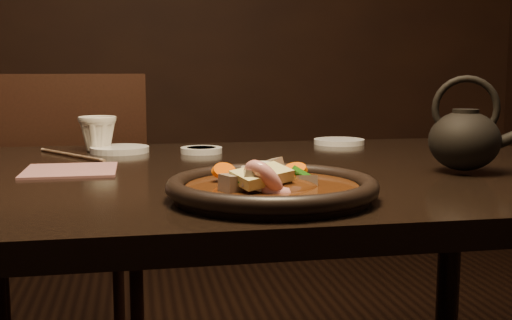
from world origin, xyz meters
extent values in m
cube|color=black|center=(0.00, 0.00, 0.73)|extent=(1.60, 0.90, 0.04)
cylinder|color=black|center=(0.72, 0.37, 0.35)|extent=(0.06, 0.06, 0.71)
cube|color=black|center=(-0.30, 0.72, 0.45)|extent=(0.50, 0.50, 0.04)
cylinder|color=black|center=(-0.16, 0.92, 0.21)|extent=(0.04, 0.04, 0.43)
cylinder|color=black|center=(-0.51, 0.86, 0.21)|extent=(0.04, 0.04, 0.43)
cube|color=black|center=(-0.27, 0.52, 0.69)|extent=(0.41, 0.10, 0.46)
cylinder|color=black|center=(0.10, -0.28, 0.76)|extent=(0.28, 0.28, 0.01)
torus|color=black|center=(0.10, -0.28, 0.77)|extent=(0.30, 0.30, 0.03)
cylinder|color=#3C1C0A|center=(0.10, -0.28, 0.77)|extent=(0.25, 0.25, 0.01)
ellipsoid|color=#3C1C0A|center=(0.10, -0.28, 0.77)|extent=(0.14, 0.13, 0.04)
torus|color=#DB948A|center=(0.09, -0.31, 0.77)|extent=(0.09, 0.09, 0.04)
torus|color=#DB948A|center=(0.08, -0.32, 0.78)|extent=(0.08, 0.08, 0.06)
cube|color=gray|center=(0.03, -0.31, 0.78)|extent=(0.04, 0.04, 0.03)
cube|color=gray|center=(0.12, -0.19, 0.78)|extent=(0.04, 0.04, 0.03)
cube|color=gray|center=(0.10, -0.28, 0.77)|extent=(0.04, 0.04, 0.03)
cube|color=gray|center=(0.06, -0.32, 0.79)|extent=(0.03, 0.03, 0.03)
cube|color=gray|center=(0.07, -0.25, 0.78)|extent=(0.04, 0.04, 0.03)
cube|color=gray|center=(0.15, -0.28, 0.77)|extent=(0.03, 0.03, 0.03)
cylinder|color=#F55F07|center=(0.10, -0.30, 0.77)|extent=(0.05, 0.05, 0.05)
cylinder|color=#F55F07|center=(0.10, -0.28, 0.78)|extent=(0.03, 0.05, 0.04)
cylinder|color=#F55F07|center=(0.11, -0.25, 0.77)|extent=(0.05, 0.06, 0.04)
cylinder|color=#F55F07|center=(0.09, -0.27, 0.78)|extent=(0.05, 0.06, 0.04)
cylinder|color=#F55F07|center=(0.03, -0.23, 0.79)|extent=(0.06, 0.06, 0.04)
cylinder|color=#F55F07|center=(0.15, -0.22, 0.78)|extent=(0.06, 0.06, 0.03)
cube|color=#226212|center=(0.09, -0.27, 0.77)|extent=(0.03, 0.04, 0.02)
cube|color=#226212|center=(0.11, -0.22, 0.78)|extent=(0.02, 0.04, 0.02)
cube|color=#226212|center=(0.15, -0.27, 0.78)|extent=(0.04, 0.02, 0.03)
cube|color=#226212|center=(0.10, -0.30, 0.78)|extent=(0.04, 0.04, 0.03)
cube|color=#226212|center=(0.05, -0.31, 0.78)|extent=(0.02, 0.04, 0.02)
ellipsoid|color=white|center=(0.10, -0.27, 0.78)|extent=(0.04, 0.04, 0.02)
ellipsoid|color=white|center=(0.09, -0.24, 0.79)|extent=(0.04, 0.04, 0.03)
ellipsoid|color=white|center=(0.07, -0.26, 0.78)|extent=(0.05, 0.03, 0.02)
ellipsoid|color=white|center=(0.11, -0.28, 0.77)|extent=(0.03, 0.03, 0.02)
ellipsoid|color=white|center=(0.09, -0.21, 0.79)|extent=(0.05, 0.04, 0.02)
cube|color=#DCD183|center=(0.07, -0.31, 0.79)|extent=(0.09, 0.08, 0.03)
cylinder|color=white|center=(0.05, 0.25, 0.76)|extent=(0.09, 0.09, 0.01)
cylinder|color=white|center=(-0.13, 0.30, 0.76)|extent=(0.13, 0.13, 0.01)
cylinder|color=white|center=(0.41, 0.36, 0.76)|extent=(0.13, 0.13, 0.01)
imported|color=beige|center=(-0.18, 0.33, 0.79)|extent=(0.10, 0.10, 0.09)
cylinder|color=tan|center=(-0.22, 0.24, 0.75)|extent=(0.15, 0.21, 0.01)
cylinder|color=tan|center=(-0.23, 0.25, 0.75)|extent=(0.15, 0.21, 0.01)
cube|color=#935B5A|center=(-0.21, 0.03, 0.75)|extent=(0.16, 0.16, 0.00)
ellipsoid|color=black|center=(0.48, -0.11, 0.81)|extent=(0.13, 0.13, 0.11)
cylinder|color=black|center=(0.48, -0.11, 0.85)|extent=(0.05, 0.05, 0.02)
cylinder|color=black|center=(0.54, -0.14, 0.81)|extent=(0.06, 0.04, 0.04)
torus|color=black|center=(0.48, -0.11, 0.87)|extent=(0.11, 0.06, 0.12)
camera|label=1|loc=(-0.09, -1.16, 0.93)|focal=45.00mm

